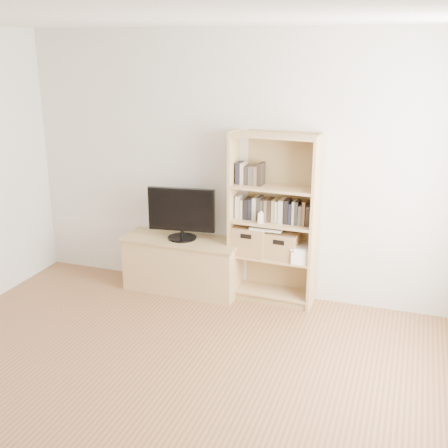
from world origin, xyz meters
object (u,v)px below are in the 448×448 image
at_px(television, 182,213).
at_px(basket_right, 282,245).
at_px(basket_left, 250,240).
at_px(tv_stand, 183,265).
at_px(baby_monitor, 261,218).
at_px(bookshelf, 273,220).
at_px(laptop, 268,227).

bearing_deg(television, basket_right, -4.31).
bearing_deg(basket_left, television, -171.97).
distance_m(tv_stand, basket_right, 1.08).
bearing_deg(basket_right, television, -173.51).
bearing_deg(basket_right, baby_monitor, -154.91).
bearing_deg(bookshelf, laptop, -164.16).
xyz_separation_m(television, basket_right, (1.03, 0.06, -0.23)).
bearing_deg(basket_right, bookshelf, 178.15).
bearing_deg(television, laptop, -3.91).
bearing_deg(baby_monitor, bookshelf, 35.52).
height_order(tv_stand, laptop, laptop).
bearing_deg(basket_left, tv_stand, -171.97).
distance_m(television, baby_monitor, 0.83).
distance_m(baby_monitor, basket_right, 0.35).
relative_size(tv_stand, bookshelf, 0.70).
xyz_separation_m(basket_right, laptop, (-0.15, -0.00, 0.16)).
height_order(bookshelf, basket_left, bookshelf).
xyz_separation_m(tv_stand, television, (0.00, 0.00, 0.56)).
height_order(tv_stand, basket_right, basket_right).
relative_size(bookshelf, baby_monitor, 16.93).
distance_m(bookshelf, basket_right, 0.26).
distance_m(television, laptop, 0.88).
distance_m(tv_stand, television, 0.56).
bearing_deg(tv_stand, bookshelf, 4.91).
xyz_separation_m(television, baby_monitor, (0.83, -0.02, 0.04)).
xyz_separation_m(basket_left, laptop, (0.17, -0.02, 0.15)).
relative_size(tv_stand, baby_monitor, 11.86).
bearing_deg(laptop, television, -176.41).
relative_size(bookshelf, basket_left, 4.92).
bearing_deg(bookshelf, tv_stand, -173.34).
xyz_separation_m(basket_left, basket_right, (0.33, -0.01, -0.01)).
distance_m(tv_stand, bookshelf, 1.09).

